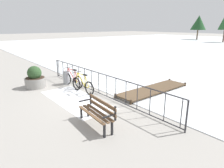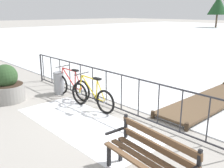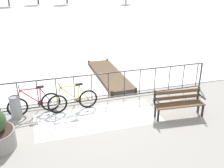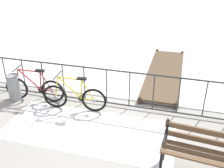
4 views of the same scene
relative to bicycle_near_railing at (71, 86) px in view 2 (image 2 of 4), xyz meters
The scene contains 10 objects.
ground_plane 2.04m from the bicycle_near_railing, ahead, with size 160.00×160.00×0.00m, color #9E9991.
snow_patch 2.14m from the bicycle_near_railing, 25.84° to the right, with size 3.97×1.65×0.01m, color white.
railing_fence 2.01m from the bicycle_near_railing, ahead, with size 9.06×0.06×1.07m.
bicycle_near_railing is the anchor object (origin of this frame).
bicycle_second 1.25m from the bicycle_near_railing, ahead, with size 1.71×0.52×0.97m.
park_bench 4.67m from the bicycle_near_railing, 18.65° to the right, with size 1.64×0.62×0.89m.
planter_with_shrub 1.95m from the bicycle_near_railing, 122.76° to the right, with size 1.05×1.05×1.14m.
trash_bin 0.59m from the bicycle_near_railing, behind, with size 0.35×0.35×0.73m.
wooden_dock 4.23m from the bicycle_near_railing, 38.14° to the left, with size 1.10×4.16×0.20m.
tree_centre 43.15m from the bicycle_near_railing, 110.39° to the left, with size 3.38×3.38×5.35m.
Camera 2 is at (4.64, -4.60, 2.64)m, focal length 41.03 mm.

